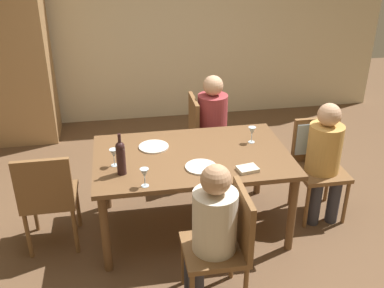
{
  "coord_description": "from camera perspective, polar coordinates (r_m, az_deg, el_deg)",
  "views": [
    {
      "loc": [
        -0.58,
        -3.33,
        2.54
      ],
      "look_at": [
        0.0,
        0.0,
        0.86
      ],
      "focal_mm": 41.71,
      "sensor_mm": 36.0,
      "label": 1
    }
  ],
  "objects": [
    {
      "name": "ground_plane",
      "position": [
        4.23,
        -0.0,
        -10.43
      ],
      "size": [
        10.0,
        10.0,
        0.0
      ],
      "primitive_type": "plane",
      "color": "brown"
    },
    {
      "name": "wine_glass_near_right",
      "position": [
        3.34,
        -6.1,
        -3.81
      ],
      "size": [
        0.07,
        0.07,
        0.15
      ],
      "color": "silver",
      "rests_on": "dining_table"
    },
    {
      "name": "rear_room_partition",
      "position": [
        6.2,
        -4.5,
        15.33
      ],
      "size": [
        6.4,
        0.12,
        2.7
      ],
      "primitive_type": "cube",
      "color": "beige",
      "rests_on": "ground_plane"
    },
    {
      "name": "dinner_plate_host",
      "position": [
        3.62,
        1.15,
        -2.94
      ],
      "size": [
        0.26,
        0.26,
        0.01
      ],
      "primitive_type": "cylinder",
      "color": "silver",
      "rests_on": "dining_table"
    },
    {
      "name": "armoire_cabinet",
      "position": [
        5.94,
        -23.16,
        10.33
      ],
      "size": [
        1.18,
        0.62,
        2.18
      ],
      "color": "#A87F51",
      "rests_on": "ground_plane"
    },
    {
      "name": "chair_left_end",
      "position": [
        3.87,
        -17.94,
        -6.22
      ],
      "size": [
        0.44,
        0.44,
        0.92
      ],
      "color": "brown",
      "rests_on": "ground_plane"
    },
    {
      "name": "wine_glass_near_left",
      "position": [
        3.66,
        -9.99,
        -1.26
      ],
      "size": [
        0.07,
        0.07,
        0.15
      ],
      "color": "silver",
      "rests_on": "dining_table"
    },
    {
      "name": "chair_far_right",
      "position": [
        4.77,
        1.56,
        1.58
      ],
      "size": [
        0.44,
        0.44,
        0.92
      ],
      "rotation": [
        0.0,
        0.0,
        -1.57
      ],
      "color": "brown",
      "rests_on": "ground_plane"
    },
    {
      "name": "person_man_bearded",
      "position": [
        4.21,
        16.63,
        -1.29
      ],
      "size": [
        0.31,
        0.35,
        1.14
      ],
      "rotation": [
        0.0,
        0.0,
        3.14
      ],
      "color": "#33333D",
      "rests_on": "ground_plane"
    },
    {
      "name": "wine_bottle_tall_green",
      "position": [
        3.51,
        -9.09,
        -1.61
      ],
      "size": [
        0.07,
        0.07,
        0.35
      ],
      "color": "black",
      "rests_on": "dining_table"
    },
    {
      "name": "folded_napkin",
      "position": [
        3.6,
        7.12,
        -3.19
      ],
      "size": [
        0.18,
        0.15,
        0.03
      ],
      "primitive_type": "cube",
      "rotation": [
        0.0,
        0.0,
        0.18
      ],
      "color": "beige",
      "rests_on": "dining_table"
    },
    {
      "name": "person_man_guest",
      "position": [
        4.74,
        2.93,
        3.1
      ],
      "size": [
        0.36,
        0.31,
        1.15
      ],
      "rotation": [
        0.0,
        0.0,
        -1.57
      ],
      "color": "#33333D",
      "rests_on": "ground_plane"
    },
    {
      "name": "chair_near",
      "position": [
        3.22,
        4.4,
        -12.14
      ],
      "size": [
        0.44,
        0.44,
        0.92
      ],
      "rotation": [
        0.0,
        0.0,
        1.57
      ],
      "color": "brown",
      "rests_on": "ground_plane"
    },
    {
      "name": "dinner_plate_guest_left",
      "position": [
        3.95,
        -4.92,
        -0.34
      ],
      "size": [
        0.26,
        0.26,
        0.01
      ],
      "primitive_type": "cylinder",
      "color": "silver",
      "rests_on": "dining_table"
    },
    {
      "name": "dining_table",
      "position": [
        3.86,
        -0.0,
        -2.43
      ],
      "size": [
        1.67,
        1.05,
        0.76
      ],
      "color": "brown",
      "rests_on": "ground_plane"
    },
    {
      "name": "person_woman_host",
      "position": [
        3.12,
        2.43,
        -10.59
      ],
      "size": [
        0.36,
        0.31,
        1.14
      ],
      "rotation": [
        0.0,
        0.0,
        1.57
      ],
      "color": "#33333D",
      "rests_on": "ground_plane"
    },
    {
      "name": "chair_right_end",
      "position": [
        4.35,
        15.7,
        -1.12
      ],
      "size": [
        0.44,
        0.46,
        0.92
      ],
      "rotation": [
        0.0,
        0.0,
        3.14
      ],
      "color": "brown",
      "rests_on": "ground_plane"
    },
    {
      "name": "wine_glass_centre",
      "position": [
        4.03,
        7.68,
        1.59
      ],
      "size": [
        0.07,
        0.07,
        0.15
      ],
      "color": "silver",
      "rests_on": "dining_table"
    }
  ]
}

